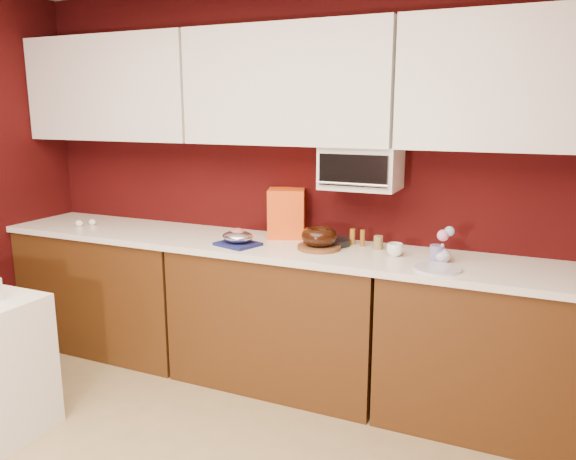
# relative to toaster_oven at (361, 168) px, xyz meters

# --- Properties ---
(wall_back) EXTENTS (4.00, 0.02, 2.50)m
(wall_back) POSITION_rel_toaster_oven_xyz_m (-0.45, 0.15, -0.12)
(wall_back) COLOR #340707
(wall_back) RESTS_ON floor
(base_cabinet_left) EXTENTS (1.31, 0.58, 0.86)m
(base_cabinet_left) POSITION_rel_toaster_oven_xyz_m (-1.78, -0.17, -0.95)
(base_cabinet_left) COLOR #47280E
(base_cabinet_left) RESTS_ON floor
(base_cabinet_center) EXTENTS (1.31, 0.58, 0.86)m
(base_cabinet_center) POSITION_rel_toaster_oven_xyz_m (-0.45, -0.17, -0.95)
(base_cabinet_center) COLOR #47280E
(base_cabinet_center) RESTS_ON floor
(base_cabinet_right) EXTENTS (1.31, 0.58, 0.86)m
(base_cabinet_right) POSITION_rel_toaster_oven_xyz_m (0.88, -0.17, -0.95)
(base_cabinet_right) COLOR #47280E
(base_cabinet_right) RESTS_ON floor
(countertop) EXTENTS (4.00, 0.62, 0.04)m
(countertop) POSITION_rel_toaster_oven_xyz_m (-0.45, -0.17, -0.49)
(countertop) COLOR white
(countertop) RESTS_ON base_cabinet_center
(upper_cabinet_left) EXTENTS (1.31, 0.33, 0.70)m
(upper_cabinet_left) POSITION_rel_toaster_oven_xyz_m (-1.78, -0.02, 0.48)
(upper_cabinet_left) COLOR white
(upper_cabinet_left) RESTS_ON wall_back
(upper_cabinet_center) EXTENTS (1.31, 0.33, 0.70)m
(upper_cabinet_center) POSITION_rel_toaster_oven_xyz_m (-0.45, -0.02, 0.48)
(upper_cabinet_center) COLOR white
(upper_cabinet_center) RESTS_ON wall_back
(upper_cabinet_right) EXTENTS (1.31, 0.33, 0.70)m
(upper_cabinet_right) POSITION_rel_toaster_oven_xyz_m (0.88, -0.02, 0.48)
(upper_cabinet_right) COLOR white
(upper_cabinet_right) RESTS_ON wall_back
(toaster_oven) EXTENTS (0.45, 0.30, 0.25)m
(toaster_oven) POSITION_rel_toaster_oven_xyz_m (0.00, 0.00, 0.00)
(toaster_oven) COLOR white
(toaster_oven) RESTS_ON upper_cabinet_center
(toaster_oven_door) EXTENTS (0.40, 0.02, 0.18)m
(toaster_oven_door) POSITION_rel_toaster_oven_xyz_m (0.00, -0.16, 0.00)
(toaster_oven_door) COLOR black
(toaster_oven_door) RESTS_ON toaster_oven
(toaster_oven_handle) EXTENTS (0.42, 0.02, 0.02)m
(toaster_oven_handle) POSITION_rel_toaster_oven_xyz_m (0.00, -0.18, -0.07)
(toaster_oven_handle) COLOR silver
(toaster_oven_handle) RESTS_ON toaster_oven
(cake_base) EXTENTS (0.29, 0.29, 0.02)m
(cake_base) POSITION_rel_toaster_oven_xyz_m (-0.19, -0.17, -0.46)
(cake_base) COLOR brown
(cake_base) RESTS_ON countertop
(bundt_cake) EXTENTS (0.27, 0.27, 0.09)m
(bundt_cake) POSITION_rel_toaster_oven_xyz_m (-0.19, -0.17, -0.39)
(bundt_cake) COLOR black
(bundt_cake) RESTS_ON cake_base
(navy_towel) EXTENTS (0.29, 0.26, 0.02)m
(navy_towel) POSITION_rel_toaster_oven_xyz_m (-0.68, -0.29, -0.47)
(navy_towel) COLOR navy
(navy_towel) RESTS_ON countertop
(foil_ham_nest) EXTENTS (0.24, 0.22, 0.07)m
(foil_ham_nest) POSITION_rel_toaster_oven_xyz_m (-0.68, -0.29, -0.42)
(foil_ham_nest) COLOR silver
(foil_ham_nest) RESTS_ON navy_towel
(roasted_ham) EXTENTS (0.10, 0.09, 0.06)m
(roasted_ham) POSITION_rel_toaster_oven_xyz_m (-0.68, -0.29, -0.40)
(roasted_ham) COLOR #B15C51
(roasted_ham) RESTS_ON foil_ham_nest
(pandoro_box) EXTENTS (0.29, 0.28, 0.31)m
(pandoro_box) POSITION_rel_toaster_oven_xyz_m (-0.51, 0.05, -0.32)
(pandoro_box) COLOR red
(pandoro_box) RESTS_ON countertop
(dark_pan) EXTENTS (0.26, 0.26, 0.04)m
(dark_pan) POSITION_rel_toaster_oven_xyz_m (-0.16, -0.04, -0.46)
(dark_pan) COLOR black
(dark_pan) RESTS_ON countertop
(coffee_mug) EXTENTS (0.11, 0.11, 0.09)m
(coffee_mug) POSITION_rel_toaster_oven_xyz_m (0.25, -0.14, -0.43)
(coffee_mug) COLOR white
(coffee_mug) RESTS_ON countertop
(blue_jar) EXTENTS (0.08, 0.08, 0.09)m
(blue_jar) POSITION_rel_toaster_oven_xyz_m (0.49, -0.17, -0.43)
(blue_jar) COLOR navy
(blue_jar) RESTS_ON countertop
(flower_vase) EXTENTS (0.08, 0.08, 0.12)m
(flower_vase) POSITION_rel_toaster_oven_xyz_m (0.52, -0.17, -0.42)
(flower_vase) COLOR silver
(flower_vase) RESTS_ON countertop
(flower_pink) EXTENTS (0.06, 0.06, 0.06)m
(flower_pink) POSITION_rel_toaster_oven_xyz_m (0.52, -0.17, -0.33)
(flower_pink) COLOR pink
(flower_pink) RESTS_ON flower_vase
(flower_blue) EXTENTS (0.05, 0.05, 0.05)m
(flower_blue) POSITION_rel_toaster_oven_xyz_m (0.55, -0.15, -0.30)
(flower_blue) COLOR #81B2CF
(flower_blue) RESTS_ON flower_vase
(china_plate) EXTENTS (0.30, 0.30, 0.01)m
(china_plate) POSITION_rel_toaster_oven_xyz_m (0.53, -0.33, -0.47)
(china_plate) COLOR silver
(china_plate) RESTS_ON countertop
(amber_bottle) EXTENTS (0.04, 0.04, 0.10)m
(amber_bottle) POSITION_rel_toaster_oven_xyz_m (-0.05, 0.03, -0.43)
(amber_bottle) COLOR #96631B
(amber_bottle) RESTS_ON countertop
(paper_cup) EXTENTS (0.07, 0.07, 0.08)m
(paper_cup) POSITION_rel_toaster_oven_xyz_m (0.13, -0.03, -0.43)
(paper_cup) COLOR olive
(paper_cup) RESTS_ON countertop
(egg_left) EXTENTS (0.06, 0.05, 0.05)m
(egg_left) POSITION_rel_toaster_oven_xyz_m (-1.98, -0.26, -0.45)
(egg_left) COLOR white
(egg_left) RESTS_ON countertop
(egg_right) EXTENTS (0.06, 0.05, 0.04)m
(egg_right) POSITION_rel_toaster_oven_xyz_m (-1.93, -0.19, -0.45)
(egg_right) COLOR white
(egg_right) RESTS_ON countertop
(amber_bottle_tall) EXTENTS (0.04, 0.04, 0.10)m
(amber_bottle_tall) POSITION_rel_toaster_oven_xyz_m (0.02, -0.00, -0.42)
(amber_bottle_tall) COLOR brown
(amber_bottle_tall) RESTS_ON countertop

